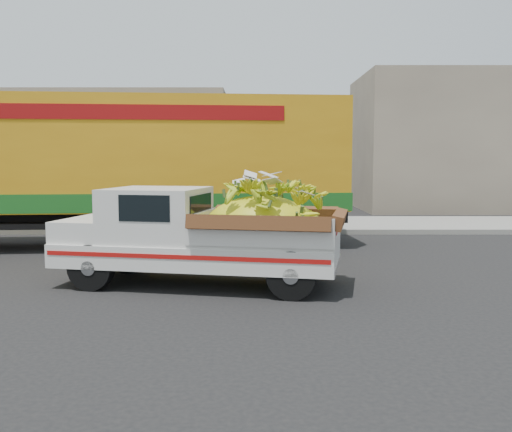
{
  "coord_description": "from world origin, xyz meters",
  "views": [
    {
      "loc": [
        2.2,
        -9.78,
        2.23
      ],
      "look_at": [
        2.22,
        0.62,
        1.21
      ],
      "focal_mm": 40.0,
      "sensor_mm": 36.0,
      "label": 1
    }
  ],
  "objects": [
    {
      "name": "curb",
      "position": [
        0.0,
        7.32,
        0.07
      ],
      "size": [
        60.0,
        0.25,
        0.15
      ],
      "primitive_type": "cube",
      "color": "gray",
      "rests_on": "ground"
    },
    {
      "name": "building_left",
      "position": [
        -8.0,
        15.32,
        2.5
      ],
      "size": [
        18.0,
        6.0,
        5.0
      ],
      "primitive_type": "cube",
      "color": "gray",
      "rests_on": "ground"
    },
    {
      "name": "sidewalk",
      "position": [
        0.0,
        9.42,
        0.07
      ],
      "size": [
        60.0,
        4.0,
        0.14
      ],
      "primitive_type": "cube",
      "color": "gray",
      "rests_on": "ground"
    },
    {
      "name": "ground",
      "position": [
        0.0,
        0.0,
        0.0
      ],
      "size": [
        100.0,
        100.0,
        0.0
      ],
      "primitive_type": "plane",
      "color": "black",
      "rests_on": "ground"
    },
    {
      "name": "semi_trailer",
      "position": [
        -1.37,
        4.87,
        2.12
      ],
      "size": [
        12.04,
        3.62,
        3.8
      ],
      "rotation": [
        0.0,
        0.0,
        0.09
      ],
      "color": "black",
      "rests_on": "ground"
    },
    {
      "name": "pickup_truck",
      "position": [
        1.57,
        0.19,
        0.93
      ],
      "size": [
        5.19,
        2.74,
        1.73
      ],
      "rotation": [
        0.0,
        0.0,
        -0.2
      ],
      "color": "black",
      "rests_on": "ground"
    }
  ]
}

